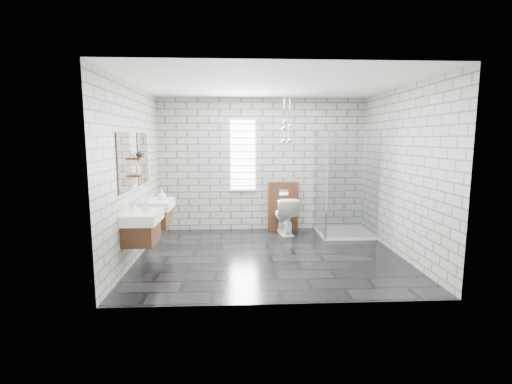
{
  "coord_description": "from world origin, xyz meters",
  "views": [
    {
      "loc": [
        -0.52,
        -5.8,
        1.88
      ],
      "look_at": [
        -0.2,
        0.35,
        0.99
      ],
      "focal_mm": 26.0,
      "sensor_mm": 36.0,
      "label": 1
    }
  ],
  "objects": [
    {
      "name": "soap_bottle_c",
      "position": [
        -2.02,
        -0.12,
        1.43
      ],
      "size": [
        0.09,
        0.09,
        0.19
      ],
      "primitive_type": "imported",
      "rotation": [
        0.0,
        0.0,
        -0.29
      ],
      "color": "#B2B2B2",
      "rests_on": "shelf_lower"
    },
    {
      "name": "pendant_cluster",
      "position": [
        0.43,
        1.37,
        2.03
      ],
      "size": [
        0.23,
        0.25,
        0.9
      ],
      "color": "silver",
      "rests_on": "ceiling"
    },
    {
      "name": "wall_left",
      "position": [
        -2.11,
        0.0,
        1.35
      ],
      "size": [
        0.02,
        3.6,
        2.7
      ],
      "primitive_type": "cube",
      "color": "#9F9F99",
      "rests_on": "floor"
    },
    {
      "name": "soap_bottle_a",
      "position": [
        -1.83,
        -0.48,
        0.95
      ],
      "size": [
        0.11,
        0.11,
        0.2
      ],
      "primitive_type": "imported",
      "rotation": [
        0.0,
        0.0,
        0.33
      ],
      "color": "#B2B2B2",
      "rests_on": "vanity_left"
    },
    {
      "name": "shelf_upper",
      "position": [
        -2.03,
        -0.05,
        1.58
      ],
      "size": [
        0.14,
        0.3,
        0.03
      ],
      "primitive_type": "cube",
      "color": "#482816",
      "rests_on": "wall_left"
    },
    {
      "name": "toilet",
      "position": [
        0.42,
        1.42,
        0.36
      ],
      "size": [
        0.5,
        0.76,
        0.73
      ],
      "primitive_type": "imported",
      "rotation": [
        0.0,
        0.0,
        3.28
      ],
      "color": "white",
      "rests_on": "floor"
    },
    {
      "name": "shelf_lower",
      "position": [
        -2.03,
        -0.05,
        1.32
      ],
      "size": [
        0.14,
        0.3,
        0.03
      ],
      "primitive_type": "cube",
      "color": "#482816",
      "rests_on": "wall_left"
    },
    {
      "name": "vanity_left",
      "position": [
        -1.91,
        -0.57,
        0.76
      ],
      "size": [
        0.47,
        0.7,
        1.57
      ],
      "color": "#482816",
      "rests_on": "wall_left"
    },
    {
      "name": "wall_back",
      "position": [
        0.0,
        1.81,
        1.35
      ],
      "size": [
        4.2,
        0.02,
        2.7
      ],
      "primitive_type": "cube",
      "color": "#9F9F99",
      "rests_on": "floor"
    },
    {
      "name": "floor",
      "position": [
        0.0,
        0.0,
        -0.01
      ],
      "size": [
        4.2,
        3.6,
        0.02
      ],
      "primitive_type": "cube",
      "color": "black",
      "rests_on": "ground"
    },
    {
      "name": "ceiling",
      "position": [
        0.0,
        0.0,
        2.71
      ],
      "size": [
        4.2,
        3.6,
        0.02
      ],
      "primitive_type": "cube",
      "color": "white",
      "rests_on": "wall_back"
    },
    {
      "name": "soap_bottle_b",
      "position": [
        -1.8,
        0.5,
        0.94
      ],
      "size": [
        0.16,
        0.16,
        0.17
      ],
      "primitive_type": "imported",
      "rotation": [
        0.0,
        0.0,
        0.17
      ],
      "color": "#B2B2B2",
      "rests_on": "vanity_right"
    },
    {
      "name": "cistern_panel",
      "position": [
        0.42,
        1.7,
        0.5
      ],
      "size": [
        0.6,
        0.2,
        1.0
      ],
      "primitive_type": "cube",
      "color": "#482816",
      "rests_on": "floor"
    },
    {
      "name": "vase",
      "position": [
        -2.02,
        0.0,
        1.65
      ],
      "size": [
        0.14,
        0.14,
        0.11
      ],
      "primitive_type": "imported",
      "rotation": [
        0.0,
        0.0,
        -0.36
      ],
      "color": "#B2B2B2",
      "rests_on": "shelf_upper"
    },
    {
      "name": "wall_front",
      "position": [
        0.0,
        -1.81,
        1.35
      ],
      "size": [
        4.2,
        0.02,
        2.7
      ],
      "primitive_type": "cube",
      "color": "#9F9F99",
      "rests_on": "floor"
    },
    {
      "name": "flush_plate",
      "position": [
        0.42,
        1.6,
        0.8
      ],
      "size": [
        0.18,
        0.01,
        0.12
      ],
      "primitive_type": "cube",
      "color": "silver",
      "rests_on": "cistern_panel"
    },
    {
      "name": "shower_enclosure",
      "position": [
        1.5,
        1.18,
        0.5
      ],
      "size": [
        1.0,
        1.0,
        2.03
      ],
      "color": "white",
      "rests_on": "floor"
    },
    {
      "name": "window",
      "position": [
        -0.4,
        1.78,
        1.55
      ],
      "size": [
        0.56,
        0.05,
        1.48
      ],
      "color": "white",
      "rests_on": "wall_back"
    },
    {
      "name": "wall_right",
      "position": [
        2.11,
        0.0,
        1.35
      ],
      "size": [
        0.02,
        3.6,
        2.7
      ],
      "primitive_type": "cube",
      "color": "#9F9F99",
      "rests_on": "floor"
    },
    {
      "name": "vanity_right",
      "position": [
        -1.91,
        0.46,
        0.76
      ],
      "size": [
        0.47,
        0.7,
        1.57
      ],
      "color": "#482816",
      "rests_on": "wall_left"
    }
  ]
}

